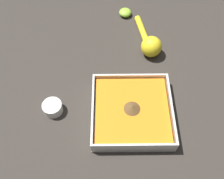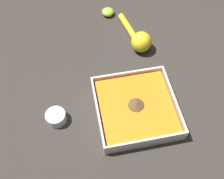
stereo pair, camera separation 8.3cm
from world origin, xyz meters
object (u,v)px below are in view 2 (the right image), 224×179
Objects in this scene: spice_bowl at (56,117)px; square_dish at (136,108)px; lemon_squeezer at (139,39)px; lemon_half at (108,12)px.

square_dish is at bearing 175.82° from spice_bowl.
lemon_squeezer is (-0.08, -0.26, 0.01)m from square_dish.
spice_bowl is 1.24× the size of lemon_half.
lemon_squeezer is 4.41× the size of lemon_half.
square_dish is 4.92× the size of lemon_half.
lemon_squeezer reaches higher than lemon_half.
spice_bowl is 0.28× the size of lemon_squeezer.
spice_bowl is (0.24, -0.02, -0.00)m from square_dish.
square_dish is 0.45m from lemon_half.
spice_bowl is 0.40m from lemon_squeezer.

